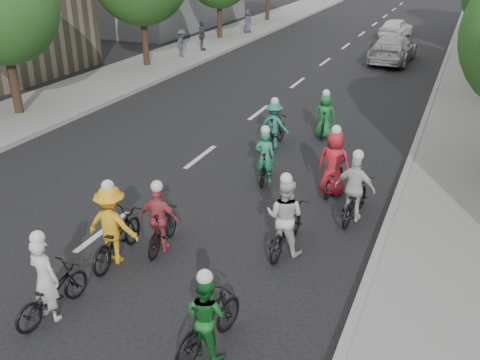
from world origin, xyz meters
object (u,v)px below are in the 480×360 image
Objects in this scene: cyclist_4 at (334,169)px; cyclist_5 at (266,162)px; follow_car_lead at (393,49)px; spectator_0 at (182,43)px; cyclist_2 at (114,231)px; follow_car_trail at (396,28)px; cyclist_9 at (325,119)px; cyclist_8 at (355,195)px; spectator_1 at (202,36)px; cyclist_1 at (208,320)px; spectator_2 at (248,21)px; cyclist_7 at (275,128)px; cyclist_6 at (285,223)px; cyclist_0 at (50,288)px; cyclist_3 at (161,224)px.

cyclist_4 is 1.91m from cyclist_5.
spectator_0 is at bearing 21.51° from follow_car_lead.
cyclist_2 is 6.02m from cyclist_4.
follow_car_lead is at bearing 106.05° from follow_car_trail.
cyclist_2 is at bearing 96.64° from follow_car_trail.
cyclist_8 is at bearing 105.92° from cyclist_9.
cyclist_5 is 0.44× the size of follow_car_trail.
follow_car_lead is at bearing -79.60° from cyclist_8.
follow_car_trail is 13.81m from spectator_1.
cyclist_1 is 31.12m from spectator_2.
spectator_1 is at bearing -51.73° from cyclist_7.
cyclist_1 is at bearing 88.14° from cyclist_6.
cyclist_7 is 1.16× the size of spectator_0.
cyclist_0 is 7.09m from cyclist_5.
cyclist_4 is at bearing -81.53° from cyclist_1.
cyclist_6 is 21.89m from spectator_1.
cyclist_1 is 3.35m from cyclist_3.
cyclist_0 reaches higher than follow_car_lead.
follow_car_lead is at bearing -87.02° from cyclist_6.
cyclist_8 is (4.20, 5.72, 0.05)m from cyclist_0.
follow_car_lead is at bearing -101.72° from cyclist_2.
cyclist_6 is at bearing 108.62° from cyclist_5.
cyclist_9 is at bearing -68.91° from cyclist_4.
cyclist_2 is 0.53× the size of follow_car_trail.
cyclist_8 is 1.12× the size of cyclist_9.
cyclist_5 is at bearing -62.03° from cyclist_6.
cyclist_2 reaches higher than spectator_1.
follow_car_trail is 10.06m from spectator_2.
cyclist_2 is (-2.98, 1.68, 0.08)m from cyclist_1.
cyclist_6 is 1.11× the size of cyclist_7.
follow_car_lead is at bearing -76.49° from cyclist_1.
spectator_0 is at bearing -46.18° from cyclist_7.
cyclist_8 is at bearing -147.51° from cyclist_3.
cyclist_2 reaches higher than follow_car_lead.
cyclist_2 is at bearing 85.74° from follow_car_lead.
spectator_2 is (-8.24, 29.31, 0.36)m from cyclist_0.
cyclist_0 is at bearing 68.39° from cyclist_3.
cyclist_8 is at bearing 134.52° from cyclist_7.
cyclist_3 is (0.66, 0.75, -0.08)m from cyclist_2.
follow_car_lead is (-0.79, 20.43, 0.07)m from cyclist_6.
cyclist_0 is at bearing 67.37° from cyclist_4.
follow_car_lead is (2.34, 24.15, 0.16)m from cyclist_0.
cyclist_8 is 1.10× the size of spectator_1.
cyclist_5 is at bearing -65.33° from cyclist_1.
cyclist_8 is at bearing -144.60° from spectator_2.
cyclist_6 is at bearing 102.75° from follow_car_trail.
cyclist_5 is 2.98m from cyclist_8.
cyclist_7 is at bearing 46.12° from cyclist_9.
cyclist_2 is 28.56m from spectator_2.
cyclist_7 is 22.75m from follow_car_trail.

